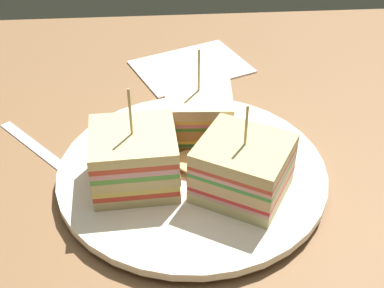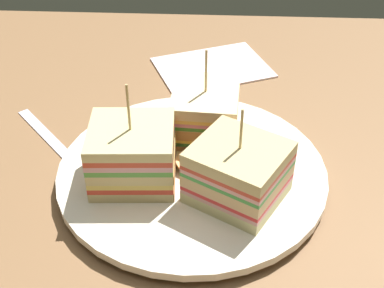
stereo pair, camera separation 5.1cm
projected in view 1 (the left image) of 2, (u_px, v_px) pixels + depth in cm
name	position (u px, v px, depth cm)	size (l,w,h in cm)	color
ground_plane	(192.00, 186.00, 54.05)	(99.35, 82.24, 1.80)	brown
plate	(192.00, 172.00, 52.94)	(26.92, 26.92, 1.54)	white
sandwich_wedge_0	(135.00, 159.00, 49.15)	(8.36, 7.76, 10.52)	#D9BB7C
sandwich_wedge_1	(242.00, 169.00, 48.14)	(10.53, 10.30, 9.68)	beige
sandwich_wedge_2	(198.00, 113.00, 55.47)	(7.29, 8.37, 10.19)	beige
chip_pile	(196.00, 159.00, 52.69)	(6.47, 6.42, 1.54)	#F3D781
spoon	(64.00, 167.00, 54.46)	(12.09, 13.21, 1.00)	silver
napkin	(191.00, 66.00, 71.90)	(14.68, 10.64, 0.50)	silver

